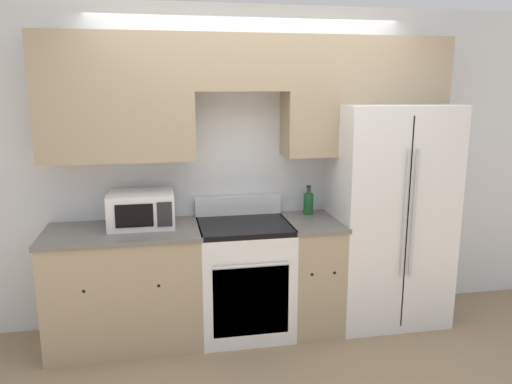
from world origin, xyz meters
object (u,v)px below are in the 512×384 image
Objects in this scene: oven_range at (244,277)px; refrigerator at (387,214)px; microwave at (141,209)px; bottle at (308,203)px.

oven_range is 0.59× the size of refrigerator.
refrigerator is at bearing -1.13° from microwave.
refrigerator reaches higher than microwave.
microwave is at bearing -175.63° from bottle.
oven_range is at bearing -177.82° from refrigerator.
bottle reaches higher than oven_range.
bottle is (1.37, 0.10, -0.04)m from microwave.
microwave reaches higher than oven_range.
refrigerator is 3.68× the size of microwave.
oven_range is 1.31m from refrigerator.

